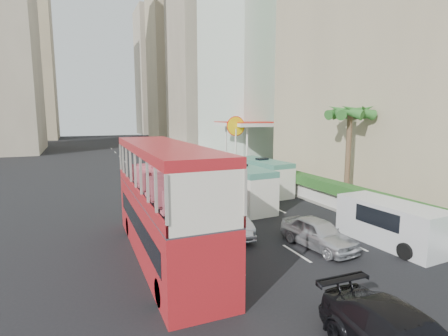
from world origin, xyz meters
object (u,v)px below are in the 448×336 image
panel_van_near (391,223)px  panel_van_far (203,159)px  car_silver_lane_b (318,247)px  minibus_far (262,176)px  minibus_near (240,186)px  palm_tree (348,158)px  car_silver_lane_a (227,233)px  double_decker_bus (165,202)px  shell_station (251,144)px  van_asset (199,180)px

panel_van_near → panel_van_far: size_ratio=0.93×
car_silver_lane_b → minibus_far: (3.35, 11.66, 1.35)m
minibus_near → palm_tree: bearing=-24.4°
car_silver_lane_b → minibus_near: bearing=84.6°
car_silver_lane_a → minibus_near: (2.97, 4.75, 1.41)m
minibus_near → minibus_far: 4.86m
double_decker_bus → car_silver_lane_a: (3.79, 1.86, -2.53)m
panel_van_far → palm_tree: size_ratio=0.87×
palm_tree → shell_station: bearing=83.4°
car_silver_lane_b → palm_tree: size_ratio=0.65×
minibus_far → palm_tree: bearing=-64.7°
minibus_near → panel_van_near: size_ratio=1.22×
minibus_near → panel_van_far: minibus_near is taller
car_silver_lane_b → palm_tree: palm_tree is taller
double_decker_bus → panel_van_far: size_ratio=1.97×
van_asset → palm_tree: size_ratio=0.71×
minibus_near → minibus_far: minibus_near is taller
van_asset → minibus_near: size_ratio=0.71×
car_silver_lane_a → shell_station: shell_station is taller
palm_tree → minibus_far: bearing=120.4°
minibus_near → double_decker_bus: bearing=-139.7°
van_asset → panel_van_near: panel_van_near is taller
van_asset → minibus_far: (2.98, -7.26, 1.35)m
panel_van_near → minibus_far: bearing=87.8°
van_asset → minibus_far: 7.96m
car_silver_lane_b → shell_station: shell_station is taller
double_decker_bus → van_asset: 18.86m
car_silver_lane_a → double_decker_bus: bearing=-146.5°
car_silver_lane_a → car_silver_lane_b: bearing=-41.1°
panel_van_near → van_asset: bearing=95.9°
panel_van_near → shell_station: size_ratio=0.65×
double_decker_bus → car_silver_lane_b: double_decker_bus is taller
minibus_near → minibus_far: (3.56, 3.31, -0.06)m
car_silver_lane_b → double_decker_bus: bearing=159.0°
minibus_near → panel_van_far: 17.71m
car_silver_lane_b → panel_van_far: 25.95m
panel_van_near → minibus_near: bearing=108.9°
palm_tree → shell_station: (2.20, 19.00, -0.63)m
van_asset → minibus_far: minibus_far is taller
double_decker_bus → car_silver_lane_b: (6.98, -1.75, -2.53)m
panel_van_near → palm_tree: 7.82m
minibus_far → panel_van_far: bearing=85.4°
van_asset → palm_tree: (6.45, -13.18, 3.38)m
minibus_near → panel_van_far: size_ratio=1.14×
car_silver_lane_a → panel_van_far: size_ratio=0.85×
car_silver_lane_b → palm_tree: 9.54m
double_decker_bus → minibus_far: size_ratio=1.81×
car_silver_lane_b → minibus_far: size_ratio=0.68×
car_silver_lane_a → minibus_far: bearing=58.4°
shell_station → van_asset: bearing=-146.0°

